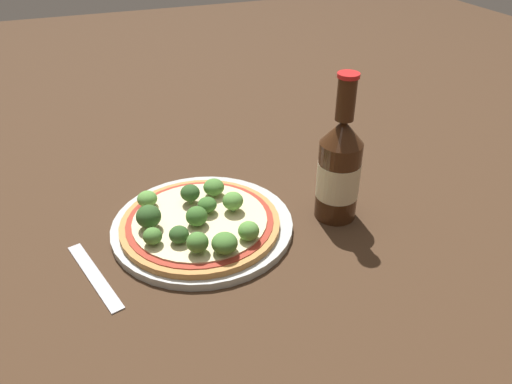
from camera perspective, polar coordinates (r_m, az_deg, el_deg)
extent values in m
plane|color=#3D2819|center=(0.78, -7.32, -3.76)|extent=(3.00, 3.00, 0.00)
cylinder|color=#B2B7B2|center=(0.77, -6.12, -3.84)|extent=(0.27, 0.27, 0.01)
cylinder|color=#B77F42|center=(0.75, -6.38, -3.62)|extent=(0.24, 0.24, 0.01)
cylinder|color=maroon|center=(0.75, -6.41, -3.26)|extent=(0.22, 0.22, 0.00)
cylinder|color=beige|center=(0.75, -6.42, -3.18)|extent=(0.20, 0.20, 0.00)
cylinder|color=#6B8E51|center=(0.80, -4.82, -0.12)|extent=(0.01, 0.01, 0.01)
ellipsoid|color=#477A33|center=(0.79, -4.85, 0.56)|extent=(0.03, 0.03, 0.03)
cylinder|color=#6B8E51|center=(0.73, -6.68, -3.49)|extent=(0.01, 0.01, 0.01)
ellipsoid|color=#386628|center=(0.73, -6.74, -2.75)|extent=(0.03, 0.03, 0.03)
cylinder|color=#6B8E51|center=(0.70, -8.73, -5.45)|extent=(0.01, 0.01, 0.01)
ellipsoid|color=#2D5123|center=(0.70, -8.79, -4.82)|extent=(0.03, 0.03, 0.02)
cylinder|color=#6B8E51|center=(0.76, -5.55, -2.09)|extent=(0.01, 0.01, 0.01)
ellipsoid|color=#386628|center=(0.75, -5.59, -1.45)|extent=(0.03, 0.03, 0.02)
cylinder|color=#6B8E51|center=(0.79, -12.25, -1.36)|extent=(0.01, 0.01, 0.01)
ellipsoid|color=#568E3D|center=(0.78, -12.33, -0.76)|extent=(0.03, 0.03, 0.02)
cylinder|color=#6B8E51|center=(0.74, -12.05, -3.67)|extent=(0.01, 0.01, 0.01)
ellipsoid|color=#2D5123|center=(0.73, -12.18, -2.74)|extent=(0.04, 0.04, 0.03)
cylinder|color=#6B8E51|center=(0.70, -0.84, -5.13)|extent=(0.01, 0.01, 0.01)
ellipsoid|color=#568E3D|center=(0.70, -0.84, -4.46)|extent=(0.03, 0.03, 0.03)
cylinder|color=#6B8E51|center=(0.68, -6.64, -6.55)|extent=(0.01, 0.01, 0.01)
ellipsoid|color=#477A33|center=(0.67, -6.71, -5.74)|extent=(0.03, 0.03, 0.03)
cylinder|color=#6B8E51|center=(0.78, -7.47, -0.89)|extent=(0.01, 0.01, 0.01)
ellipsoid|color=#2D5123|center=(0.77, -7.54, -0.10)|extent=(0.03, 0.03, 0.03)
cylinder|color=#6B8E51|center=(0.76, -2.64, -1.82)|extent=(0.01, 0.01, 0.01)
ellipsoid|color=#568E3D|center=(0.75, -2.66, -1.01)|extent=(0.03, 0.03, 0.03)
cylinder|color=#6B8E51|center=(0.71, -11.66, -5.59)|extent=(0.01, 0.01, 0.01)
ellipsoid|color=#477A33|center=(0.70, -11.75, -4.95)|extent=(0.03, 0.03, 0.02)
cylinder|color=#6B8E51|center=(0.68, -3.58, -6.58)|extent=(0.01, 0.01, 0.01)
ellipsoid|color=#477A33|center=(0.67, -3.61, -5.85)|extent=(0.04, 0.04, 0.03)
cylinder|color=#381E0F|center=(0.77, 9.33, 1.31)|extent=(0.06, 0.06, 0.13)
cylinder|color=#C6B793|center=(0.77, 9.35, 1.47)|extent=(0.07, 0.07, 0.06)
cone|color=#381E0F|center=(0.73, 9.90, 6.82)|extent=(0.06, 0.06, 0.04)
cylinder|color=#381E0F|center=(0.71, 10.27, 10.42)|extent=(0.03, 0.03, 0.06)
cylinder|color=red|center=(0.70, 10.54, 12.99)|extent=(0.03, 0.03, 0.01)
cube|color=#B2B2B7|center=(0.72, -17.99, -9.05)|extent=(0.06, 0.16, 0.00)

